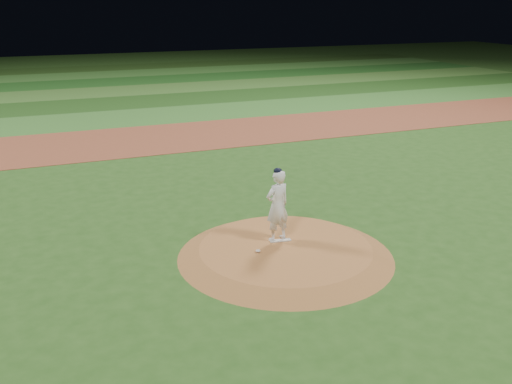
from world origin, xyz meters
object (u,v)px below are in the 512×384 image
at_px(rosin_bag, 258,251).
at_px(pitcher_on_mound, 277,205).
at_px(pitchers_mound, 285,251).
at_px(pitching_rubber, 280,240).

relative_size(rosin_bag, pitcher_on_mound, 0.06).
bearing_deg(rosin_bag, pitcher_on_mound, 35.11).
bearing_deg(pitchers_mound, rosin_bag, -177.85).
bearing_deg(pitching_rubber, rosin_bag, -144.29).
xyz_separation_m(rosin_bag, pitcher_on_mound, (0.75, 0.53, 0.93)).
distance_m(pitchers_mound, pitcher_on_mound, 1.20).
xyz_separation_m(pitching_rubber, rosin_bag, (-0.80, -0.42, 0.02)).
height_order(pitchers_mound, pitcher_on_mound, pitcher_on_mound).
bearing_deg(pitching_rubber, pitcher_on_mound, 122.29).
relative_size(pitchers_mound, rosin_bag, 44.83).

